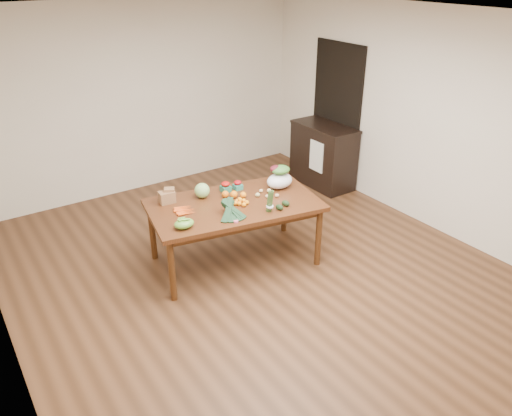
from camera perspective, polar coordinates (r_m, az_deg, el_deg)
floor at (r=5.59m, az=0.50°, el=-7.70°), size 6.00×6.00×0.00m
ceiling at (r=4.63m, az=0.64°, el=21.05°), size 5.00×6.00×0.02m
room_walls at (r=4.95m, az=0.56°, el=5.30°), size 5.02×6.02×2.70m
dining_table at (r=5.65m, az=-2.47°, el=-2.83°), size 2.00×1.35×0.75m
doorway_dark at (r=7.72m, az=9.13°, el=10.52°), size 0.02×1.00×2.10m
cabinet at (r=7.69m, az=7.68°, el=6.00°), size 0.52×1.02×0.94m
dish_towel at (r=7.40m, az=6.91°, el=5.87°), size 0.02×0.28×0.45m
paper_bag at (r=5.53m, az=-10.16°, el=1.35°), size 0.25×0.22×0.16m
cabbage at (r=5.59m, az=-6.18°, el=2.00°), size 0.17×0.17×0.17m
strawberry_basket_a at (r=5.73m, az=-3.48°, el=2.34°), size 0.12×0.12×0.10m
strawberry_basket_b at (r=5.78m, az=-2.11°, el=2.55°), size 0.11×0.11×0.09m
orange_a at (r=5.59m, az=-3.52°, el=1.58°), size 0.08×0.08×0.08m
orange_b at (r=5.57m, az=-2.54°, el=1.56°), size 0.08×0.08×0.08m
orange_c at (r=5.57m, az=-1.48°, el=1.51°), size 0.07×0.07×0.07m
mandarin_cluster at (r=5.42m, az=-1.80°, el=0.81°), size 0.21×0.21×0.08m
carrots at (r=5.33m, az=-8.11°, el=-0.24°), size 0.26×0.25×0.03m
snap_pea_bag at (r=5.00m, az=-8.22°, el=-1.78°), size 0.21×0.15×0.09m
kale_bunch at (r=5.12m, az=-2.73°, el=-0.36°), size 0.39×0.45×0.16m
asparagus_bundle at (r=5.22m, az=1.60°, el=0.79°), size 0.10×0.13×0.26m
potato_a at (r=5.60m, az=0.19°, el=1.53°), size 0.06×0.05×0.05m
potato_b at (r=5.58m, az=1.28°, el=1.36°), size 0.05×0.04×0.04m
potato_c at (r=5.70m, az=1.51°, el=2.00°), size 0.06×0.05×0.05m
potato_d at (r=5.71m, az=0.58°, el=1.98°), size 0.05×0.04×0.04m
potato_e at (r=5.60m, az=2.41°, el=1.44°), size 0.05×0.04×0.04m
avocado_a at (r=5.31m, az=2.70°, el=0.09°), size 0.09×0.11×0.06m
avocado_b at (r=5.39m, az=3.41°, el=0.54°), size 0.09×0.11×0.06m
salad_bag at (r=5.79m, az=2.72°, el=3.45°), size 0.36×0.30×0.25m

